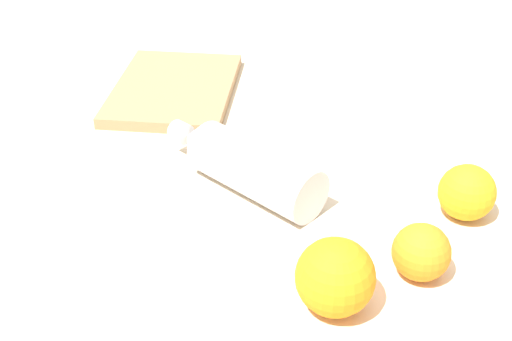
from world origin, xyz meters
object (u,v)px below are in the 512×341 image
(orange_0, at_px, (335,277))
(orange_2, at_px, (467,192))
(cutting_board, at_px, (174,89))
(water_bottle, at_px, (244,164))
(orange_1, at_px, (421,252))

(orange_0, distance_m, orange_2, 0.24)
(orange_2, distance_m, cutting_board, 0.51)
(water_bottle, relative_size, orange_2, 3.56)
(orange_2, relative_size, cutting_board, 0.27)
(orange_0, xyz_separation_m, cutting_board, (0.37, 0.39, -0.03))
(orange_0, xyz_separation_m, orange_1, (0.09, -0.07, -0.01))
(orange_1, bearing_deg, water_bottle, 71.84)
(orange_1, xyz_separation_m, orange_2, (0.13, -0.03, 0.00))
(orange_0, relative_size, orange_2, 1.19)
(water_bottle, xyz_separation_m, orange_0, (-0.17, -0.18, 0.01))
(water_bottle, bearing_deg, orange_0, 156.31)
(water_bottle, xyz_separation_m, orange_1, (-0.08, -0.25, -0.00))
(orange_1, bearing_deg, cutting_board, 58.66)
(cutting_board, bearing_deg, orange_0, -149.79)
(orange_2, xyz_separation_m, cutting_board, (0.15, 0.49, -0.03))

